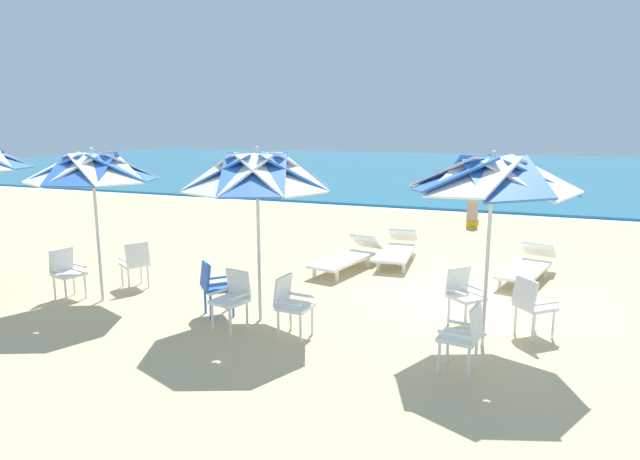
{
  "coord_description": "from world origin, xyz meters",
  "views": [
    {
      "loc": [
        0.68,
        -9.5,
        2.96
      ],
      "look_at": [
        -2.94,
        -0.18,
        1.0
      ],
      "focal_mm": 30.49,
      "sensor_mm": 36.0,
      "label": 1
    }
  ],
  "objects": [
    {
      "name": "plastic_chair_5",
      "position": [
        -2.34,
        -2.85,
        0.5
      ],
      "size": [
        0.5,
        0.48,
        0.87
      ],
      "color": "white",
      "rests_on": "ground"
    },
    {
      "name": "plastic_chair_7",
      "position": [
        -5.91,
        -1.8,
        0.5
      ],
      "size": [
        0.62,
        0.61,
        0.87
      ],
      "color": "white",
      "rests_on": "ground"
    },
    {
      "name": "sea",
      "position": [
        0.0,
        27.33,
        0.05
      ],
      "size": [
        80.0,
        36.0,
        0.1
      ],
      "primitive_type": "cube",
      "color": "teal",
      "rests_on": "ground"
    },
    {
      "name": "plastic_chair_6",
      "position": [
        -6.63,
        -2.7,
        0.5
      ],
      "size": [
        0.56,
        0.54,
        0.87
      ],
      "color": "white",
      "rests_on": "ground"
    },
    {
      "name": "beach_umbrella_0",
      "position": [
        0.23,
        -2.24,
        2.29
      ],
      "size": [
        2.15,
        2.15,
        2.63
      ],
      "color": "silver",
      "rests_on": "ground"
    },
    {
      "name": "sun_lounger_1",
      "position": [
        -1.9,
        1.8,
        0.28
      ],
      "size": [
        0.8,
        2.19,
        0.62
      ],
      "color": "white",
      "rests_on": "ground"
    },
    {
      "name": "plastic_chair_1",
      "position": [
        -0.13,
        -1.51,
        0.5
      ],
      "size": [
        0.63,
        0.63,
        0.87
      ],
      "color": "white",
      "rests_on": "ground"
    },
    {
      "name": "plastic_chair_2",
      "position": [
        0.82,
        -1.68,
        0.5
      ],
      "size": [
        0.63,
        0.63,
        0.87
      ],
      "color": "white",
      "rests_on": "ground"
    },
    {
      "name": "sun_lounger_0",
      "position": [
        0.74,
        1.33,
        0.28
      ],
      "size": [
        1.11,
        2.23,
        0.62
      ],
      "color": "white",
      "rests_on": "ground"
    },
    {
      "name": "plastic_chair_4",
      "position": [
        -3.24,
        -2.92,
        0.5
      ],
      "size": [
        0.53,
        0.55,
        0.87
      ],
      "color": "white",
      "rests_on": "ground"
    },
    {
      "name": "ground_plane",
      "position": [
        0.0,
        0.0,
        0.0
      ],
      "size": [
        80.0,
        80.0,
        0.0
      ],
      "primitive_type": "plane",
      "color": "#D3B784"
    },
    {
      "name": "beachgoer_seated",
      "position": [
        -0.81,
        6.68,
        0.29
      ],
      "size": [
        0.3,
        0.93,
        0.92
      ],
      "color": "yellow",
      "rests_on": "ground"
    },
    {
      "name": "surf_foam",
      "position": [
        0.0,
        9.03,
        0.01
      ],
      "size": [
        80.0,
        0.7,
        0.01
      ],
      "primitive_type": "cube",
      "color": "white",
      "rests_on": "ground"
    },
    {
      "name": "beach_umbrella_2",
      "position": [
        -5.98,
        -2.59,
        2.24
      ],
      "size": [
        2.09,
        2.09,
        2.59
      ],
      "color": "silver",
      "rests_on": "ground"
    },
    {
      "name": "sun_lounger_2",
      "position": [
        -2.72,
        0.8,
        0.28
      ],
      "size": [
        1.04,
        2.23,
        0.62
      ],
      "color": "white",
      "rests_on": "ground"
    },
    {
      "name": "plastic_chair_3",
      "position": [
        -3.79,
        -2.54,
        0.5
      ],
      "size": [
        0.63,
        0.63,
        0.87
      ],
      "color": "blue",
      "rests_on": "ground"
    },
    {
      "name": "plastic_chair_0",
      "position": [
        0.08,
        -3.18,
        0.5
      ],
      "size": [
        0.52,
        0.5,
        0.87
      ],
      "color": "white",
      "rests_on": "ground"
    },
    {
      "name": "beach_umbrella_1",
      "position": [
        -3.04,
        -2.45,
        2.25
      ],
      "size": [
        2.26,
        2.26,
        2.64
      ],
      "color": "silver",
      "rests_on": "ground"
    }
  ]
}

